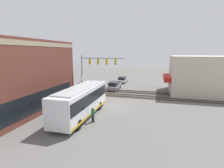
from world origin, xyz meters
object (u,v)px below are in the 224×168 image
object	(u,v)px
parked_car_grey	(114,86)
pedestrian_near_bus	(93,115)
pedestrian_at_crossing	(89,94)
city_bus	(81,100)
crossing_signal	(82,84)
parked_car_silver	(122,80)

from	to	relation	value
parked_car_grey	pedestrian_near_bus	size ratio (longest dim) A/B	2.99
pedestrian_at_crossing	pedestrian_near_bus	xyz separation A→B (m)	(-8.29, -3.76, -0.01)
city_bus	crossing_signal	size ratio (longest dim) A/B	2.65
parked_car_silver	pedestrian_near_bus	world-z (taller)	pedestrian_near_bus
city_bus	pedestrian_near_bus	bearing A→B (deg)	-123.89
city_bus	parked_car_grey	world-z (taller)	city_bus
parked_car_grey	pedestrian_near_bus	world-z (taller)	pedestrian_near_bus
crossing_signal	parked_car_silver	size ratio (longest dim) A/B	0.83
crossing_signal	parked_car_silver	xyz separation A→B (m)	(15.61, -3.35, -1.63)
city_bus	parked_car_grey	xyz separation A→B (m)	(15.07, -0.00, -1.15)
crossing_signal	parked_car_silver	world-z (taller)	crossing_signal
crossing_signal	pedestrian_at_crossing	distance (m)	2.09
pedestrian_at_crossing	pedestrian_near_bus	distance (m)	9.11
crossing_signal	pedestrian_at_crossing	size ratio (longest dim) A/B	2.31
pedestrian_near_bus	parked_car_grey	bearing A→B (deg)	6.36
pedestrian_near_bus	pedestrian_at_crossing	bearing A→B (deg)	24.40
parked_car_grey	parked_car_silver	world-z (taller)	parked_car_grey
crossing_signal	pedestrian_near_bus	world-z (taller)	crossing_signal
city_bus	crossing_signal	xyz separation A→B (m)	(7.60, 3.35, 0.42)
parked_car_silver	pedestrian_at_crossing	world-z (taller)	pedestrian_at_crossing
pedestrian_at_crossing	pedestrian_near_bus	world-z (taller)	pedestrian_at_crossing
pedestrian_at_crossing	parked_car_grey	bearing A→B (deg)	-13.67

